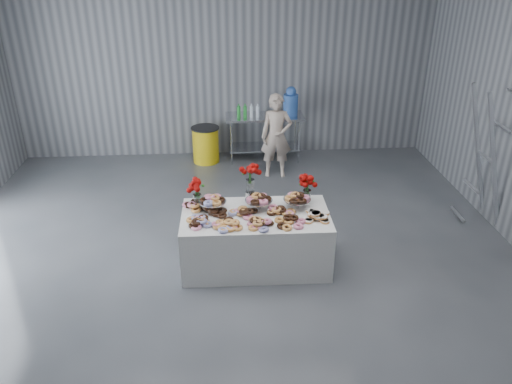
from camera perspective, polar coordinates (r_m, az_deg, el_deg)
ground at (r=6.40m, az=-2.66°, el=-10.59°), size 9.00×9.00×0.00m
room_walls at (r=5.32m, az=-6.31°, el=13.15°), size 8.04×9.04×4.02m
display_table at (r=6.58m, az=-0.05°, el=-5.42°), size 1.92×1.03×0.75m
prep_table at (r=9.79m, az=0.97°, el=7.18°), size 1.50×0.60×0.90m
donut_mounds at (r=6.33m, az=-0.02°, el=-2.42°), size 1.82×0.83×0.09m
cake_stand_left at (r=6.45m, az=-5.00°, el=-0.95°), size 0.36×0.36×0.17m
cake_stand_mid at (r=6.46m, az=0.32°, el=-0.82°), size 0.36×0.36×0.17m
cake_stand_right at (r=6.51m, az=4.72°, el=-0.70°), size 0.36×0.36×0.17m
danish_pile at (r=6.31m, az=6.84°, el=-2.58°), size 0.48×0.48×0.11m
bouquet_left at (r=6.49m, az=-6.80°, el=0.64°), size 0.26×0.26×0.42m
bouquet_right at (r=6.59m, az=5.90°, el=1.13°), size 0.26×0.26×0.42m
bouquet_center at (r=6.53m, az=-0.66°, el=1.83°), size 0.26×0.26×0.57m
water_jug at (r=9.69m, az=3.99°, el=10.20°), size 0.28×0.28×0.55m
drink_bottles at (r=9.55m, az=-0.89°, el=9.29°), size 0.54×0.08×0.27m
person at (r=9.01m, az=2.35°, el=6.40°), size 0.58×0.40×1.53m
trash_barrel at (r=9.81m, az=-5.76°, el=5.42°), size 0.55×0.55×0.70m
stepladder at (r=8.02m, az=24.75°, el=3.66°), size 0.79×0.53×2.13m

